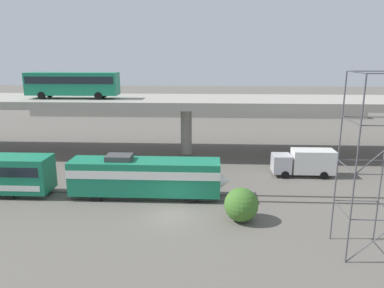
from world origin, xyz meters
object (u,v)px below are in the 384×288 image
(train_locomotive, at_px, (153,175))
(parked_car_2, at_px, (158,104))
(service_truck_west, at_px, (305,162))
(parked_car_0, at_px, (173,102))
(parked_car_3, at_px, (328,103))
(transit_bus_on_overpass, at_px, (72,83))
(scaffolding_tower, at_px, (372,161))
(parked_car_1, at_px, (68,104))

(train_locomotive, height_order, parked_car_2, train_locomotive)
(train_locomotive, xyz_separation_m, service_truck_west, (16.10, 7.11, -0.56))
(parked_car_0, height_order, parked_car_3, same)
(transit_bus_on_overpass, bearing_deg, scaffolding_tower, 140.34)
(parked_car_1, relative_size, parked_car_3, 0.94)
(scaffolding_tower, relative_size, parked_car_3, 2.89)
(parked_car_1, distance_m, parked_car_2, 20.43)
(train_locomotive, height_order, parked_car_3, train_locomotive)
(transit_bus_on_overpass, distance_m, service_truck_west, 30.84)
(train_locomotive, distance_m, parked_car_1, 55.46)
(train_locomotive, bearing_deg, parked_car_2, 97.51)
(transit_bus_on_overpass, distance_m, parked_car_3, 59.43)
(transit_bus_on_overpass, relative_size, service_truck_west, 1.76)
(train_locomotive, distance_m, scaffolding_tower, 18.96)
(parked_car_2, xyz_separation_m, parked_car_3, (39.03, 3.56, 0.00))
(train_locomotive, xyz_separation_m, scaffolding_tower, (16.03, -9.13, 4.36))
(parked_car_1, bearing_deg, service_truck_west, 136.07)
(transit_bus_on_overpass, bearing_deg, parked_car_2, -100.28)
(parked_car_0, xyz_separation_m, parked_car_2, (-3.14, -3.85, -0.00))
(parked_car_1, xyz_separation_m, parked_car_3, (59.45, 3.99, 0.00))
(parked_car_2, distance_m, parked_car_3, 39.19)
(transit_bus_on_overpass, xyz_separation_m, parked_car_3, (45.24, 37.83, -7.35))
(train_locomotive, xyz_separation_m, parked_car_0, (-3.32, 52.78, 0.20))
(scaffolding_tower, bearing_deg, parked_car_1, 126.67)
(parked_car_1, xyz_separation_m, parked_car_2, (20.42, 0.42, 0.00))
(parked_car_0, bearing_deg, parked_car_2, -129.22)
(scaffolding_tower, xyz_separation_m, parked_car_3, (16.54, 61.62, -4.16))
(train_locomotive, relative_size, parked_car_3, 3.54)
(parked_car_0, bearing_deg, transit_bus_on_overpass, -103.79)
(service_truck_west, height_order, parked_car_0, parked_car_0)
(service_truck_west, relative_size, parked_car_2, 1.53)
(parked_car_2, bearing_deg, service_truck_west, -61.66)
(train_locomotive, distance_m, parked_car_3, 61.78)
(parked_car_2, height_order, parked_car_3, same)
(parked_car_1, bearing_deg, parked_car_0, -169.73)
(train_locomotive, height_order, service_truck_west, train_locomotive)
(parked_car_2, bearing_deg, scaffolding_tower, -68.83)
(parked_car_2, bearing_deg, transit_bus_on_overpass, -100.28)
(train_locomotive, relative_size, transit_bus_on_overpass, 1.26)
(train_locomotive, bearing_deg, service_truck_west, 23.81)
(service_truck_west, bearing_deg, transit_bus_on_overpass, -14.72)
(parked_car_3, bearing_deg, scaffolding_tower, 74.97)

